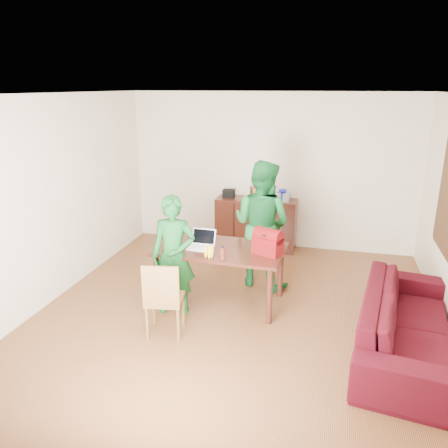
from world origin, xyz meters
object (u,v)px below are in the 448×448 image
(table, at_px, (220,255))
(sofa, at_px, (406,323))
(bottle, at_px, (223,253))
(red_bag, at_px, (268,244))
(person_far, at_px, (261,224))
(chair, at_px, (165,312))
(laptop, at_px, (200,245))
(person_near, at_px, (174,256))

(table, relative_size, sofa, 0.73)
(bottle, relative_size, red_bag, 0.48)
(red_bag, bearing_deg, person_far, 128.65)
(chair, relative_size, laptop, 2.82)
(red_bag, bearing_deg, sofa, 4.43)
(bottle, bearing_deg, person_far, 74.48)
(bottle, bearing_deg, person_near, -176.67)
(table, bearing_deg, person_far, 61.04)
(person_near, distance_m, bottle, 0.63)
(person_near, bearing_deg, bottle, -3.00)
(person_near, height_order, sofa, person_near)
(person_far, bearing_deg, chair, 83.68)
(sofa, bearing_deg, chair, 105.10)
(chair, height_order, laptop, laptop)
(person_near, bearing_deg, red_bag, 10.68)
(person_near, relative_size, bottle, 9.00)
(bottle, bearing_deg, laptop, 142.72)
(person_near, distance_m, red_bag, 1.18)
(sofa, bearing_deg, person_near, 94.15)
(chair, distance_m, laptop, 1.01)
(chair, distance_m, person_far, 1.93)
(person_far, bearing_deg, bottle, 95.80)
(table, height_order, person_near, person_near)
(table, distance_m, person_far, 0.85)
(chair, relative_size, red_bag, 2.58)
(bottle, xyz_separation_m, sofa, (2.11, -0.24, -0.52))
(person_near, bearing_deg, chair, -88.56)
(red_bag, xyz_separation_m, sofa, (1.61, -0.55, -0.57))
(laptop, relative_size, red_bag, 0.91)
(person_far, bearing_deg, person_near, 71.50)
(table, relative_size, bottle, 9.90)
(person_far, xyz_separation_m, bottle, (-0.29, -1.06, -0.06))
(bottle, distance_m, red_bag, 0.59)
(red_bag, distance_m, sofa, 1.79)
(chair, xyz_separation_m, bottle, (0.55, 0.55, 0.59))
(table, xyz_separation_m, laptop, (-0.24, -0.09, 0.14))
(table, bearing_deg, bottle, -68.43)
(person_far, height_order, bottle, person_far)
(red_bag, bearing_deg, bottle, -125.26)
(table, distance_m, chair, 1.09)
(table, bearing_deg, sofa, -12.80)
(table, distance_m, laptop, 0.29)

